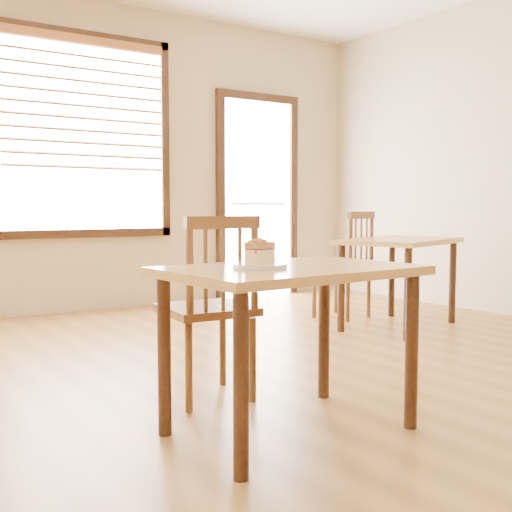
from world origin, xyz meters
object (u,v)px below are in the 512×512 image
(plate, at_px, (260,266))
(cafe_table_second, at_px, (399,252))
(cafe_chair_main, at_px, (210,307))
(cake_slice, at_px, (260,251))
(cafe_table_main, at_px, (290,291))
(cafe_chair_second, at_px, (346,264))

(plate, bearing_deg, cafe_table_second, 31.70)
(cafe_chair_main, bearing_deg, cake_slice, 86.14)
(cafe_table_main, relative_size, cafe_chair_main, 1.15)
(cake_slice, bearing_deg, cafe_chair_second, 19.03)
(cafe_table_main, relative_size, cafe_chair_second, 1.14)
(cafe_table_second, bearing_deg, cake_slice, -167.21)
(cafe_table_second, distance_m, plate, 2.86)
(cafe_chair_second, height_order, cake_slice, cafe_chair_second)
(cafe_chair_second, bearing_deg, cafe_table_second, 79.80)
(cafe_chair_second, xyz_separation_m, cake_slice, (-2.37, -2.10, 0.33))
(cafe_table_second, height_order, cake_slice, cake_slice)
(plate, height_order, cake_slice, cake_slice)
(cafe_chair_second, xyz_separation_m, plate, (-2.37, -2.10, 0.26))
(cafe_chair_main, distance_m, cake_slice, 0.69)
(cafe_table_main, bearing_deg, cake_slice, 171.80)
(cafe_chair_main, bearing_deg, cafe_table_second, -153.89)
(cafe_chair_main, xyz_separation_m, cafe_table_second, (2.34, 0.90, 0.14))
(cake_slice, bearing_deg, cafe_table_second, 9.19)
(cafe_table_main, xyz_separation_m, cafe_table_second, (2.28, 1.52, -0.00))
(cafe_table_main, distance_m, cafe_table_second, 2.73)
(cafe_table_main, height_order, cake_slice, cake_slice)
(cafe_table_second, relative_size, plate, 5.28)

